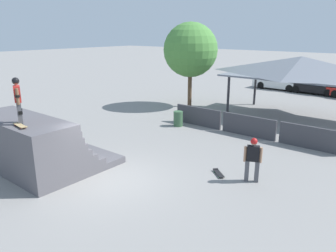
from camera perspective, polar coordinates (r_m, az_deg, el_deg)
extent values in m
plane|color=gray|center=(12.13, -9.90, -9.32)|extent=(160.00, 160.00, 0.00)
cube|color=#565459|center=(14.31, -19.79, -5.46)|extent=(4.80, 3.86, 0.26)
cube|color=#565459|center=(13.99, -21.63, -5.01)|extent=(4.80, 2.86, 0.26)
cube|color=#565459|center=(13.83, -22.39, -4.20)|extent=(4.80, 2.49, 0.26)
cube|color=#565459|center=(13.69, -22.96, -3.32)|extent=(4.80, 2.24, 0.26)
cube|color=#565459|center=(13.57, -23.40, -2.38)|extent=(4.80, 2.07, 0.26)
cube|color=#565459|center=(13.47, -23.76, -1.40)|extent=(4.80, 1.94, 0.26)
cube|color=#565459|center=(13.39, -24.04, -0.38)|extent=(4.80, 1.86, 0.26)
cube|color=#565459|center=(13.31, -24.26, 0.66)|extent=(4.80, 1.81, 0.26)
cylinder|color=silver|center=(13.69, -21.03, 1.83)|extent=(4.70, 0.07, 0.07)
cube|color=#4C4C51|center=(12.29, -24.41, 1.94)|extent=(0.19, 0.19, 0.78)
cube|color=black|center=(12.28, -24.30, 2.17)|extent=(0.22, 0.20, 0.11)
cube|color=#4C4C51|center=(12.62, -24.44, 2.28)|extent=(0.19, 0.19, 0.78)
cube|color=black|center=(12.61, -24.33, 2.50)|extent=(0.22, 0.20, 0.11)
cube|color=red|center=(12.33, -24.78, 5.11)|extent=(0.47, 0.37, 0.55)
cylinder|color=brown|center=(12.08, -24.74, 4.69)|extent=(0.14, 0.14, 0.55)
cylinder|color=black|center=(12.07, -24.74, 4.74)|extent=(0.21, 0.21, 0.08)
cylinder|color=brown|center=(12.59, -24.78, 5.11)|extent=(0.14, 0.14, 0.55)
cylinder|color=black|center=(12.59, -24.78, 5.16)|extent=(0.21, 0.21, 0.08)
sphere|color=brown|center=(12.26, -25.01, 7.00)|extent=(0.21, 0.21, 0.21)
sphere|color=black|center=(12.26, -25.03, 7.12)|extent=(0.24, 0.24, 0.24)
cylinder|color=red|center=(11.90, -23.65, -0.21)|extent=(0.06, 0.04, 0.05)
cylinder|color=red|center=(11.86, -24.28, -0.34)|extent=(0.06, 0.04, 0.05)
cylinder|color=red|center=(12.36, -24.46, 0.27)|extent=(0.06, 0.04, 0.05)
cylinder|color=red|center=(12.32, -25.07, 0.15)|extent=(0.06, 0.04, 0.05)
cube|color=tan|center=(12.10, -24.39, 0.13)|extent=(0.83, 0.31, 0.02)
cube|color=tan|center=(11.75, -23.79, -0.15)|extent=(0.12, 0.21, 0.02)
cube|color=#4C4C51|center=(12.11, 13.56, -7.56)|extent=(0.20, 0.20, 0.79)
cube|color=#4C4C51|center=(12.12, 15.19, -7.66)|extent=(0.20, 0.20, 0.79)
cube|color=black|center=(11.86, 14.60, -4.64)|extent=(0.48, 0.38, 0.56)
cylinder|color=#A87A5B|center=(11.87, 13.30, -4.76)|extent=(0.14, 0.14, 0.56)
cylinder|color=#A87A5B|center=(11.89, 15.86, -4.92)|extent=(0.14, 0.14, 0.56)
sphere|color=#A87A5B|center=(11.72, 14.74, -2.73)|extent=(0.22, 0.22, 0.22)
sphere|color=#B21919|center=(11.72, 14.75, -2.60)|extent=(0.24, 0.24, 0.24)
cylinder|color=green|center=(12.73, 8.14, -7.85)|extent=(0.06, 0.06, 0.05)
cylinder|color=green|center=(12.77, 8.74, -7.79)|extent=(0.06, 0.06, 0.05)
cylinder|color=green|center=(12.32, 8.89, -8.73)|extent=(0.06, 0.06, 0.05)
cylinder|color=green|center=(12.37, 9.50, -8.66)|extent=(0.06, 0.06, 0.05)
cube|color=black|center=(12.53, 8.82, -8.11)|extent=(0.72, 0.64, 0.02)
cube|color=black|center=(12.83, 8.28, -7.40)|extent=(0.20, 0.21, 0.02)
cube|color=#3D3D42|center=(18.63, 5.29, 1.68)|extent=(2.89, 0.12, 1.05)
cube|color=#3D3D42|center=(17.18, 13.83, 0.02)|extent=(2.89, 0.12, 1.05)
cube|color=#3D3D42|center=(16.19, 23.67, -1.90)|extent=(2.89, 0.12, 1.05)
cylinder|color=#2D2D33|center=(21.11, 10.44, 5.19)|extent=(0.16, 0.16, 2.48)
cylinder|color=#2D2D33|center=(24.59, 14.93, 6.46)|extent=(0.16, 0.16, 2.48)
cube|color=slate|center=(21.30, 22.00, 7.90)|extent=(8.64, 4.64, 0.10)
pyramid|color=slate|center=(21.23, 22.18, 9.60)|extent=(8.47, 4.55, 1.17)
cylinder|color=brown|center=(23.24, 3.81, 6.59)|extent=(0.28, 0.28, 2.61)
sphere|color=#4C893D|center=(22.94, 3.94, 13.10)|extent=(3.70, 3.70, 3.70)
cylinder|color=#385B3D|center=(18.45, 1.78, 1.28)|extent=(0.52, 0.52, 0.85)
cube|color=silver|center=(32.01, 18.67, 6.95)|extent=(4.46, 1.83, 0.62)
cube|color=#283342|center=(31.98, 18.56, 7.93)|extent=(2.09, 1.49, 0.46)
cube|color=silver|center=(31.95, 18.60, 8.34)|extent=(1.99, 1.45, 0.04)
cylinder|color=black|center=(32.27, 21.38, 6.46)|extent=(0.65, 0.22, 0.64)
cylinder|color=black|center=(30.85, 20.39, 6.16)|extent=(0.65, 0.22, 0.64)
cylinder|color=black|center=(33.26, 17.02, 7.13)|extent=(0.65, 0.22, 0.64)
cylinder|color=black|center=(31.87, 15.87, 6.85)|extent=(0.65, 0.22, 0.64)
cube|color=black|center=(30.89, 24.25, 6.07)|extent=(4.53, 2.10, 0.62)
cube|color=#283342|center=(30.86, 24.16, 7.08)|extent=(2.15, 1.63, 0.46)
cube|color=black|center=(30.83, 24.21, 7.50)|extent=(2.06, 1.59, 0.04)
cylinder|color=black|center=(31.27, 27.02, 5.52)|extent=(0.65, 0.25, 0.64)
cylinder|color=black|center=(29.75, 26.10, 5.18)|extent=(0.65, 0.25, 0.64)
cylinder|color=black|center=(32.12, 22.46, 6.31)|extent=(0.65, 0.25, 0.64)
cylinder|color=black|center=(30.65, 21.34, 6.00)|extent=(0.65, 0.25, 0.64)
cylinder|color=black|center=(29.53, 27.12, 4.98)|extent=(0.66, 0.30, 0.64)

